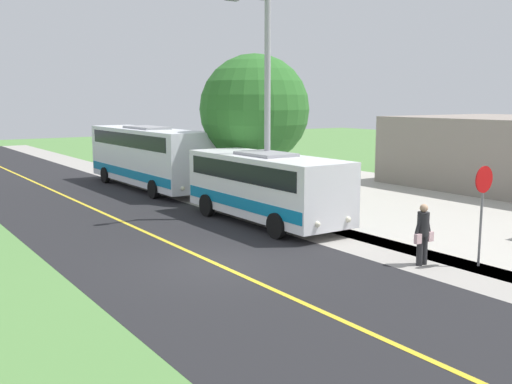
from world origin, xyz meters
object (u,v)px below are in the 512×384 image
at_px(pedestrian_with_bags, 423,232).
at_px(transit_bus_rear, 147,155).
at_px(street_light_pole, 265,99).
at_px(shuttle_bus_front, 266,184).
at_px(stop_sign, 483,198).
at_px(tree_curbside, 255,109).

bearing_deg(pedestrian_with_bags, transit_bus_rear, -88.84).
relative_size(transit_bus_rear, street_light_pole, 1.24).
relative_size(pedestrian_with_bags, street_light_pole, 0.21).
distance_m(transit_bus_rear, street_light_pole, 10.68).
xyz_separation_m(shuttle_bus_front, pedestrian_with_bags, (-0.31, 7.33, -0.54)).
height_order(transit_bus_rear, street_light_pole, street_light_pole).
relative_size(shuttle_bus_front, pedestrian_with_bags, 4.39).
relative_size(shuttle_bus_front, street_light_pole, 0.91).
bearing_deg(stop_sign, shuttle_bus_front, -79.33).
height_order(transit_bus_rear, stop_sign, transit_bus_rear).
distance_m(shuttle_bus_front, tree_curbside, 6.36).
height_order(shuttle_bus_front, transit_bus_rear, transit_bus_rear).
distance_m(stop_sign, tree_curbside, 13.56).
bearing_deg(tree_curbside, shuttle_bus_front, 60.01).
distance_m(street_light_pole, tree_curbside, 5.10).
bearing_deg(transit_bus_rear, shuttle_bus_front, 90.31).
bearing_deg(shuttle_bus_front, tree_curbside, -119.99).
distance_m(transit_bus_rear, tree_curbside, 6.98).
relative_size(stop_sign, tree_curbside, 0.42).
distance_m(shuttle_bus_front, street_light_pole, 3.27).
xyz_separation_m(street_light_pole, tree_curbside, (-2.52, -4.42, -0.47)).
xyz_separation_m(shuttle_bus_front, stop_sign, (-1.57, 8.33, 0.46)).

